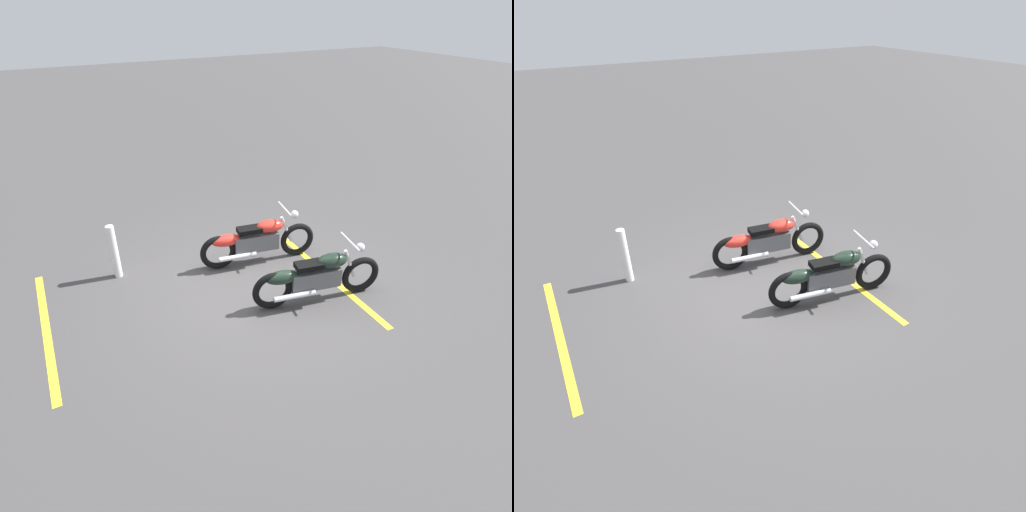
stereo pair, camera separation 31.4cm
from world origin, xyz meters
TOP-DOWN VIEW (x-y plane):
  - ground_plane at (0.00, 0.00)m, footprint 60.00×60.00m
  - motorcycle_bright_foreground at (-0.30, -0.76)m, footprint 2.22×0.67m
  - motorcycle_dark_foreground at (-0.58, 0.75)m, footprint 2.21×0.70m
  - bollard_post at (2.12, -1.51)m, footprint 0.14×0.14m
  - parking_stripe_near at (-1.22, 0.32)m, footprint 0.17×3.20m
  - parking_stripe_mid at (3.44, -0.54)m, footprint 0.17×3.20m

SIDE VIEW (x-z plane):
  - ground_plane at x=0.00m, z-range 0.00..0.00m
  - parking_stripe_near at x=-1.22m, z-range 0.00..0.01m
  - parking_stripe_mid at x=3.44m, z-range 0.00..0.01m
  - motorcycle_bright_foreground at x=-0.30m, z-range -0.06..0.98m
  - motorcycle_dark_foreground at x=-0.58m, z-range -0.06..0.98m
  - bollard_post at x=2.12m, z-range 0.00..1.01m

